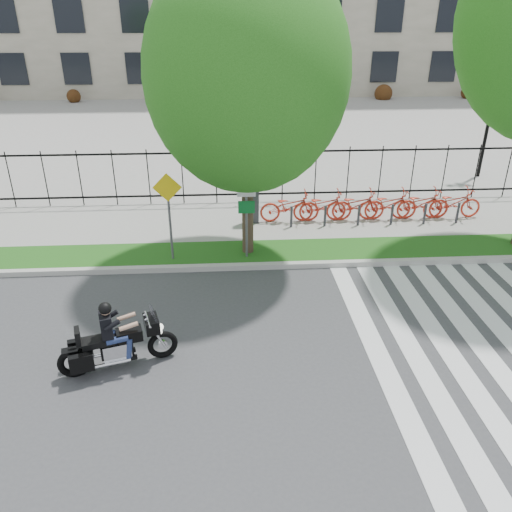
{
  "coord_description": "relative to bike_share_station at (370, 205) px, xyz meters",
  "views": [
    {
      "loc": [
        -0.86,
        -8.2,
        6.35
      ],
      "look_at": [
        -0.16,
        3.0,
        0.92
      ],
      "focal_mm": 35.0,
      "sensor_mm": 36.0,
      "label": 1
    }
  ],
  "objects": [
    {
      "name": "ground",
      "position": [
        -3.91,
        -7.2,
        -0.67
      ],
      "size": [
        120.0,
        120.0,
        0.0
      ],
      "primitive_type": "plane",
      "color": "#3C3C3F",
      "rests_on": "ground"
    },
    {
      "name": "curb",
      "position": [
        -3.91,
        -3.1,
        -0.59
      ],
      "size": [
        60.0,
        0.2,
        0.15
      ],
      "primitive_type": "cube",
      "color": "#AEACA3",
      "rests_on": "ground"
    },
    {
      "name": "grass_verge",
      "position": [
        -3.91,
        -2.25,
        -0.59
      ],
      "size": [
        60.0,
        1.5,
        0.15
      ],
      "primitive_type": "cube",
      "color": "#1E5816",
      "rests_on": "ground"
    },
    {
      "name": "sidewalk",
      "position": [
        -3.91,
        0.25,
        -0.59
      ],
      "size": [
        60.0,
        3.5,
        0.15
      ],
      "primitive_type": "cube",
      "color": "gray",
      "rests_on": "ground"
    },
    {
      "name": "plaza",
      "position": [
        -3.91,
        17.8,
        -0.62
      ],
      "size": [
        80.0,
        34.0,
        0.1
      ],
      "primitive_type": "cube",
      "color": "gray",
      "rests_on": "ground"
    },
    {
      "name": "crosswalk_stripes",
      "position": [
        0.92,
        -7.2,
        -0.66
      ],
      "size": [
        5.7,
        8.0,
        0.01
      ],
      "primitive_type": null,
      "color": "silver",
      "rests_on": "ground"
    },
    {
      "name": "iron_fence",
      "position": [
        -3.91,
        2.0,
        0.48
      ],
      "size": [
        30.0,
        0.06,
        2.0
      ],
      "primitive_type": null,
      "color": "black",
      "rests_on": "sidewalk"
    },
    {
      "name": "lamp_post_right",
      "position": [
        6.09,
        4.8,
        2.54
      ],
      "size": [
        1.06,
        0.7,
        4.25
      ],
      "color": "black",
      "rests_on": "ground"
    },
    {
      "name": "street_tree_1",
      "position": [
        -4.18,
        -2.25,
        4.35
      ],
      "size": [
        5.19,
        5.19,
        7.86
      ],
      "color": "#32231B",
      "rests_on": "grass_verge"
    },
    {
      "name": "bike_share_station",
      "position": [
        0.0,
        0.0,
        0.0
      ],
      "size": [
        7.85,
        0.88,
        1.5
      ],
      "color": "#2D2D33",
      "rests_on": "sidewalk"
    },
    {
      "name": "sign_pole_regulatory",
      "position": [
        -4.23,
        -2.62,
        1.07
      ],
      "size": [
        0.5,
        0.09,
        2.5
      ],
      "color": "#59595B",
      "rests_on": "grass_verge"
    },
    {
      "name": "sign_pole_warning",
      "position": [
        -6.32,
        -2.62,
        1.08
      ],
      "size": [
        0.78,
        0.09,
        2.49
      ],
      "color": "#59595B",
      "rests_on": "grass_verge"
    },
    {
      "name": "motorcycle_rider",
      "position": [
        -6.98,
        -7.19,
        -0.07
      ],
      "size": [
        2.28,
        1.06,
        1.81
      ],
      "color": "black",
      "rests_on": "ground"
    }
  ]
}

